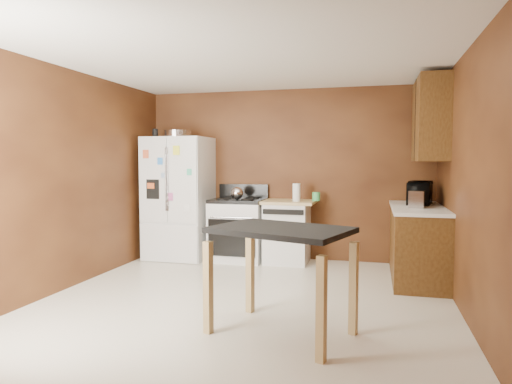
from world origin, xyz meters
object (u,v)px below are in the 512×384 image
at_px(kettle, 237,193).
at_px(green_canister, 316,196).
at_px(island, 281,245).
at_px(toaster, 417,199).
at_px(dishwasher, 287,231).
at_px(pen_cup, 155,133).
at_px(microwave, 420,194).
at_px(gas_range, 238,229).
at_px(roasting_pan, 178,134).
at_px(paper_towel, 296,192).
at_px(refrigerator, 179,198).

bearing_deg(kettle, green_canister, 9.42).
bearing_deg(green_canister, island, -88.97).
bearing_deg(toaster, dishwasher, 168.46).
xyz_separation_m(pen_cup, island, (2.39, -2.47, -1.11)).
bearing_deg(dishwasher, microwave, -7.06).
height_order(microwave, gas_range, microwave).
distance_m(microwave, gas_range, 2.55).
relative_size(green_canister, microwave, 0.25).
bearing_deg(pen_cup, microwave, -0.30).
distance_m(microwave, island, 2.79).
bearing_deg(green_canister, gas_range, -174.77).
xyz_separation_m(roasting_pan, paper_towel, (1.76, 0.03, -0.84)).
bearing_deg(green_canister, refrigerator, -175.40).
bearing_deg(island, kettle, 114.45).
xyz_separation_m(microwave, dishwasher, (-1.76, 0.22, -0.58)).
bearing_deg(island, dishwasher, 99.58).
distance_m(toaster, island, 2.39).
xyz_separation_m(kettle, paper_towel, (0.86, 0.02, 0.02)).
bearing_deg(dishwasher, roasting_pan, -175.86).
relative_size(roasting_pan, paper_towel, 1.60).
xyz_separation_m(dishwasher, island, (0.45, -2.66, 0.30)).
relative_size(paper_towel, refrigerator, 0.14).
xyz_separation_m(green_canister, refrigerator, (-2.03, -0.16, -0.05)).
xyz_separation_m(gas_range, island, (1.17, -2.64, 0.29)).
height_order(gas_range, island, gas_range).
xyz_separation_m(pen_cup, green_canister, (2.34, 0.28, -0.91)).
distance_m(pen_cup, microwave, 3.79).
bearing_deg(pen_cup, gas_range, 8.11).
bearing_deg(roasting_pan, gas_range, 5.90).
distance_m(pen_cup, refrigerator, 1.02).
xyz_separation_m(paper_towel, toaster, (1.54, -0.55, -0.01)).
height_order(microwave, island, microwave).
distance_m(pen_cup, gas_range, 1.87).
bearing_deg(paper_towel, island, -83.28).
bearing_deg(pen_cup, island, -45.86).
xyz_separation_m(kettle, green_canister, (1.11, 0.18, -0.04)).
bearing_deg(island, pen_cup, 134.14).
relative_size(green_canister, gas_range, 0.11).
bearing_deg(dishwasher, toaster, -20.62).
relative_size(gas_range, island, 0.87).
height_order(green_canister, island, green_canister).
relative_size(paper_towel, dishwasher, 0.28).
bearing_deg(paper_towel, kettle, -178.42).
relative_size(kettle, island, 0.14).
bearing_deg(refrigerator, gas_range, 3.81).
bearing_deg(kettle, paper_towel, 1.58).
relative_size(pen_cup, kettle, 0.69).
bearing_deg(island, roasting_pan, 129.05).
bearing_deg(island, microwave, 61.85).
distance_m(pen_cup, kettle, 1.51).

